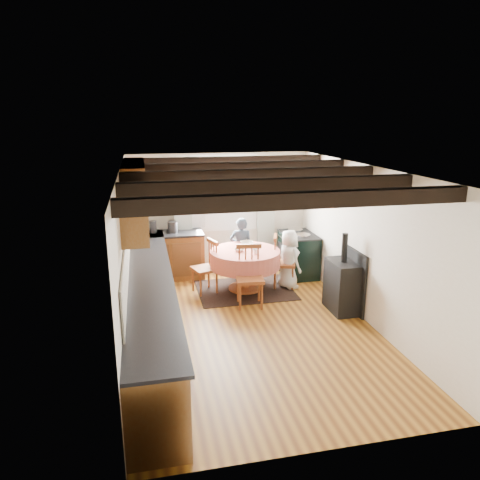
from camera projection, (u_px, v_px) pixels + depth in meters
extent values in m
cube|color=#A46D21|center=(251.00, 326.00, 6.94)|extent=(3.60, 5.50, 0.00)
cube|color=white|center=(252.00, 168.00, 6.30)|extent=(3.60, 5.50, 0.00)
cube|color=silver|center=(219.00, 213.00, 9.21)|extent=(3.60, 0.00, 2.40)
cube|color=silver|center=(325.00, 338.00, 4.03)|extent=(3.60, 0.00, 2.40)
cube|color=silver|center=(125.00, 259.00, 6.25)|extent=(0.00, 5.50, 2.40)
cube|color=silver|center=(365.00, 244.00, 6.99)|extent=(0.00, 5.50, 2.40)
cube|color=black|center=(301.00, 200.00, 4.44)|extent=(3.60, 0.16, 0.16)
cube|color=black|center=(272.00, 185.00, 5.38)|extent=(3.60, 0.16, 0.16)
cube|color=black|center=(252.00, 175.00, 6.32)|extent=(3.60, 0.16, 0.16)
cube|color=black|center=(237.00, 167.00, 7.27)|extent=(3.60, 0.16, 0.16)
cube|color=black|center=(226.00, 161.00, 8.21)|extent=(3.60, 0.16, 0.16)
cube|color=beige|center=(127.00, 253.00, 6.53)|extent=(0.02, 4.50, 0.55)
cube|color=beige|center=(170.00, 215.00, 8.98)|extent=(1.40, 0.02, 0.55)
cube|color=brown|center=(150.00, 308.00, 6.51)|extent=(0.60, 5.30, 0.88)
cube|color=brown|center=(170.00, 256.00, 8.91)|extent=(1.30, 0.60, 0.88)
cube|color=black|center=(150.00, 278.00, 6.39)|extent=(0.64, 5.30, 0.04)
cube|color=black|center=(169.00, 234.00, 8.77)|extent=(1.30, 0.64, 0.04)
cube|color=brown|center=(135.00, 191.00, 7.21)|extent=(0.34, 1.80, 0.90)
cube|color=brown|center=(134.00, 213.00, 5.81)|extent=(0.34, 0.90, 0.70)
cube|color=white|center=(224.00, 193.00, 9.11)|extent=(1.34, 0.03, 1.54)
cube|color=white|center=(224.00, 193.00, 9.11)|extent=(1.20, 0.01, 1.40)
cube|color=#B0B3A9|center=(183.00, 220.00, 8.99)|extent=(0.35, 0.10, 2.10)
cube|color=#B0B3A9|center=(266.00, 216.00, 9.34)|extent=(0.35, 0.10, 2.10)
cylinder|color=black|center=(225.00, 163.00, 8.87)|extent=(2.00, 0.03, 0.03)
cube|color=gold|center=(311.00, 189.00, 9.02)|extent=(0.04, 0.50, 0.60)
cylinder|color=silver|center=(270.00, 187.00, 9.26)|extent=(0.30, 0.02, 0.30)
cube|color=black|center=(245.00, 290.00, 8.35)|extent=(1.73, 1.34, 0.01)
imported|color=#25313E|center=(241.00, 248.00, 8.82)|extent=(0.49, 0.37, 1.23)
imported|color=silver|center=(289.00, 259.00, 8.35)|extent=(0.51, 0.63, 1.10)
imported|color=silver|center=(247.00, 243.00, 8.53)|extent=(0.27, 0.27, 0.06)
imported|color=silver|center=(239.00, 250.00, 8.10)|extent=(0.23, 0.23, 0.06)
imported|color=silver|center=(256.00, 251.00, 7.95)|extent=(0.14, 0.14, 0.09)
cylinder|color=#262628|center=(153.00, 227.00, 8.74)|extent=(0.14, 0.14, 0.23)
cylinder|color=#262628|center=(173.00, 227.00, 8.76)|extent=(0.19, 0.19, 0.21)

